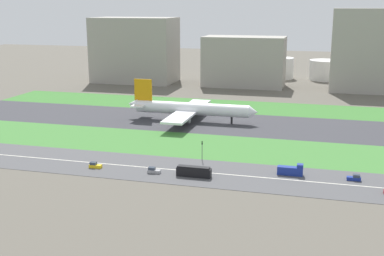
{
  "coord_description": "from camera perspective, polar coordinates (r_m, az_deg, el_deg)",
  "views": [
    {
      "loc": [
        45.53,
        -230.06,
        55.56
      ],
      "look_at": [
        -6.54,
        -36.5,
        6.0
      ],
      "focal_mm": 46.95,
      "sensor_mm": 36.0,
      "label": 1
    }
  ],
  "objects": [
    {
      "name": "grass_median_south",
      "position": [
        202.23,
        1.46,
        -2.05
      ],
      "size": [
        280.0,
        36.0,
        0.1
      ],
      "primitive_type": "cube",
      "color": "#427F38",
      "rests_on": "ground_plane"
    },
    {
      "name": "highway",
      "position": [
        172.69,
        -1.06,
        -4.86
      ],
      "size": [
        280.0,
        28.0,
        0.1
      ],
      "primitive_type": "cube",
      "color": "#4C4C4F",
      "rests_on": "ground_plane"
    },
    {
      "name": "fuel_tank_centre",
      "position": [
        392.03,
        14.89,
        6.38
      ],
      "size": [
        23.77,
        23.77,
        14.9
      ],
      "primitive_type": "cylinder",
      "color": "silver",
      "rests_on": "ground_plane"
    },
    {
      "name": "car_3",
      "position": [
        178.56,
        -10.97,
        -4.19
      ],
      "size": [
        4.4,
        1.8,
        2.0
      ],
      "rotation": [
        0.0,
        0.0,
        3.14
      ],
      "color": "yellow",
      "rests_on": "highway"
    },
    {
      "name": "hangar_building",
      "position": [
        350.61,
        5.92,
        7.51
      ],
      "size": [
        55.39,
        26.4,
        34.17
      ],
      "primitive_type": "cube",
      "color": "#9E998E",
      "rests_on": "ground_plane"
    },
    {
      "name": "traffic_light",
      "position": [
        182.5,
        1.15,
        -2.43
      ],
      "size": [
        0.36,
        0.5,
        7.2
      ],
      "color": "#4C4C51",
      "rests_on": "highway"
    },
    {
      "name": "car_1",
      "position": [
        171.37,
        17.97,
        -5.41
      ],
      "size": [
        4.4,
        1.8,
        2.0
      ],
      "color": "navy",
      "rests_on": "highway"
    },
    {
      "name": "highway_centerline",
      "position": [
        172.67,
        -1.06,
        -4.85
      ],
      "size": [
        266.0,
        0.5,
        0.01
      ],
      "primitive_type": "cube",
      "color": "silver",
      "rests_on": "highway"
    },
    {
      "name": "office_tower",
      "position": [
        346.3,
        19.61,
        8.29
      ],
      "size": [
        49.06,
        27.52,
        53.06
      ],
      "primitive_type": "cube",
      "color": "#9E998E",
      "rests_on": "ground_plane"
    },
    {
      "name": "fuel_tank_west",
      "position": [
        393.48,
        9.98,
        6.73
      ],
      "size": [
        20.31,
        20.31,
        15.86
      ],
      "primitive_type": "cylinder",
      "color": "silver",
      "rests_on": "ground_plane"
    },
    {
      "name": "truck_0",
      "position": [
        171.04,
        11.17,
        -4.75
      ],
      "size": [
        8.4,
        2.5,
        4.0
      ],
      "color": "navy",
      "rests_on": "highway"
    },
    {
      "name": "car_0",
      "position": [
        170.49,
        -4.4,
        -4.85
      ],
      "size": [
        4.4,
        1.8,
        2.0
      ],
      "rotation": [
        0.0,
        0.0,
        3.14
      ],
      "color": "#99999E",
      "rests_on": "highway"
    },
    {
      "name": "ground_plane",
      "position": [
        241.01,
        3.76,
        0.53
      ],
      "size": [
        800.0,
        800.0,
        0.0
      ],
      "primitive_type": "plane",
      "color": "#5B564C"
    },
    {
      "name": "grass_median_north",
      "position": [
        280.41,
        5.42,
        2.41
      ],
      "size": [
        280.0,
        36.0,
        0.1
      ],
      "primitive_type": "cube",
      "color": "#3D7A33",
      "rests_on": "ground_plane"
    },
    {
      "name": "airliner",
      "position": [
        243.72,
        -0.38,
        2.21
      ],
      "size": [
        65.0,
        56.0,
        19.7
      ],
      "color": "white",
      "rests_on": "runway"
    },
    {
      "name": "fuel_tank_east",
      "position": [
        393.73,
        20.15,
        5.85
      ],
      "size": [
        18.03,
        18.03,
        12.56
      ],
      "primitive_type": "cylinder",
      "color": "silver",
      "rests_on": "ground_plane"
    },
    {
      "name": "runway",
      "position": [
        241.0,
        3.76,
        0.54
      ],
      "size": [
        280.0,
        46.0,
        0.1
      ],
      "primitive_type": "cube",
      "color": "#38383D",
      "rests_on": "ground_plane"
    },
    {
      "name": "terminal_building",
      "position": [
        371.21,
        -6.5,
        8.8
      ],
      "size": [
        58.68,
        33.65,
        46.36
      ],
      "primitive_type": "cube",
      "color": "#9E998E",
      "rests_on": "ground_plane"
    },
    {
      "name": "bus_0",
      "position": [
        166.23,
        0.21,
        -4.97
      ],
      "size": [
        11.6,
        2.5,
        3.5
      ],
      "rotation": [
        0.0,
        0.0,
        3.14
      ],
      "color": "black",
      "rests_on": "highway"
    }
  ]
}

